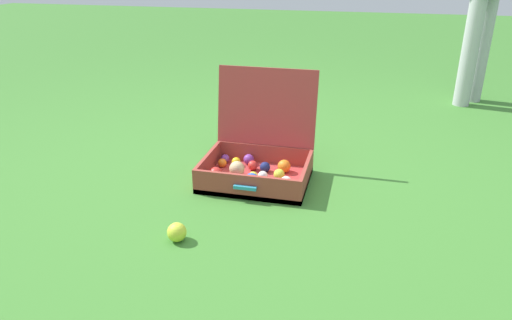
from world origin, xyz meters
TOP-DOWN VIEW (x-y plane):
  - ground_plane at (0.00, 0.00)m, footprint 16.00×16.00m
  - open_suitcase at (-0.05, -0.00)m, footprint 0.53×0.51m
  - stray_ball_on_grass at (-0.22, -0.67)m, footprint 0.08×0.08m

SIDE VIEW (x-z plane):
  - ground_plane at x=0.00m, z-range 0.00..0.00m
  - stray_ball_on_grass at x=-0.22m, z-range 0.00..0.08m
  - open_suitcase at x=-0.05m, z-range -0.15..0.38m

